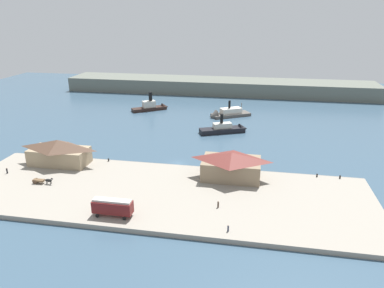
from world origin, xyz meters
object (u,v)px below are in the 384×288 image
Objects in this scene: ferry_moored_west at (226,114)px; pedestrian_walking_east at (7,171)px; pedestrian_walking_west at (228,228)px; ferry_shed_east_terminal at (231,165)px; street_tram at (113,206)px; mooring_post_center_west at (317,175)px; horse_cart at (42,180)px; ferry_approaching_east at (227,129)px; mooring_post_center_east at (340,177)px; ferry_shed_west_terminal at (59,152)px; ferry_approaching_west at (153,107)px; mooring_post_east at (109,160)px; pedestrian_near_east_shed at (218,204)px.

pedestrian_walking_east is at bearing -126.34° from ferry_moored_west.
ferry_shed_east_terminal is at bearing 93.48° from pedestrian_walking_west.
street_tram is 10.31× the size of mooring_post_center_west.
horse_cart is 73.58m from ferry_approaching_east.
mooring_post_center_east is at bearing 12.69° from horse_cart.
pedestrian_walking_west is (54.52, -27.44, -3.27)m from ferry_shed_west_terminal.
ferry_approaching_west is at bearing 171.15° from ferry_moored_west.
ferry_approaching_east is at bearing 42.24° from pedestrian_walking_east.
street_tram is (27.83, -25.95, -1.51)m from ferry_shed_west_terminal.
street_tram reaches higher than mooring_post_east.
ferry_shed_west_terminal and ferry_approaching_west have the same top height.
ferry_approaching_east is at bearing 96.72° from ferry_shed_east_terminal.
ferry_approaching_east is (-6.91, 71.84, -0.52)m from pedestrian_walking_west.
street_tram is 26.79m from pedestrian_walking_west.
ferry_approaching_west is at bearing 86.09° from horse_cart.
pedestrian_near_east_shed is 100.55m from ferry_approaching_west.
ferry_shed_east_terminal is 68.25m from ferry_moored_west.
ferry_shed_east_terminal is 24.92m from mooring_post_center_west.
mooring_post_center_west is 97.18m from ferry_approaching_west.
street_tram is at bearing -134.19° from ferry_shed_east_terminal.
ferry_shed_east_terminal reaches higher than pedestrian_walking_east.
mooring_post_east is at bearing 141.69° from pedestrian_walking_west.
mooring_post_east is (-13.94, 30.61, -2.02)m from street_tram.
ferry_approaching_west reaches higher than pedestrian_walking_west.
horse_cart reaches higher than mooring_post_center_east.
pedestrian_walking_west is 68.56m from pedestrian_walking_east.
pedestrian_near_east_shed reaches higher than mooring_post_center_east.
ferry_approaching_west reaches higher than mooring_post_center_west.
horse_cart is (2.33, -13.59, -3.05)m from ferry_shed_west_terminal.
ferry_approaching_east is at bearing 52.02° from horse_cart.
mooring_post_east is 0.05× the size of ferry_moored_west.
ferry_moored_west is (-6.32, 85.18, -0.73)m from pedestrian_near_east_shed.
mooring_post_center_east is at bearing 9.04° from ferry_shed_east_terminal.
pedestrian_near_east_shed is at bearing -85.76° from ferry_moored_west.
horse_cart reaches higher than pedestrian_walking_east.
ferry_approaching_west is at bearing 137.61° from mooring_post_center_east.
mooring_post_east is (11.56, 18.26, -0.48)m from horse_cart.
mooring_post_east is (25.50, 14.03, -0.36)m from pedestrian_walking_east.
mooring_post_center_east is at bearing -58.56° from ferry_moored_west.
ferry_moored_west reaches higher than pedestrian_near_east_shed.
horse_cart is 21.61m from mooring_post_east.
mooring_post_east is at bearing 18.55° from ferry_shed_west_terminal.
ferry_shed_east_terminal is 65.20m from pedestrian_walking_east.
mooring_post_center_west is at bearing 13.68° from horse_cart.
mooring_post_center_east is 0.05× the size of ferry_moored_west.
street_tram is at bearing -22.80° from pedestrian_walking_east.
street_tram is at bearing -78.83° from ferry_approaching_west.
ferry_approaching_east is at bearing 93.35° from pedestrian_near_east_shed.
ferry_shed_west_terminal is at bearing -176.59° from mooring_post_center_west.
mooring_post_east is at bearing 179.99° from mooring_post_center_east.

